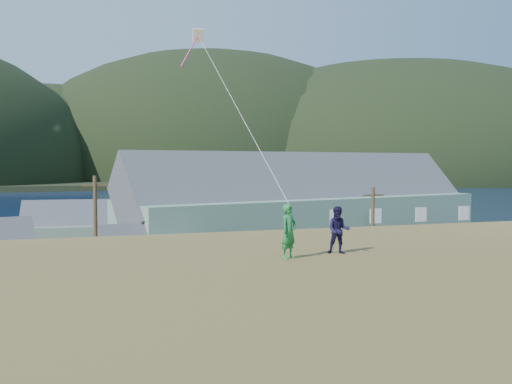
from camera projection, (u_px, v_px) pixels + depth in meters
ground at (179, 323)px, 35.66m from camera, size 900.00×900.00×0.00m
grass_strip at (185, 331)px, 33.76m from camera, size 110.00×8.00×0.10m
waterfront_lot at (147, 272)px, 51.86m from camera, size 72.00×36.00×0.12m
wharf at (78, 238)px, 71.96m from camera, size 26.00×14.00×0.90m
far_shore at (88, 177)px, 350.02m from camera, size 900.00×320.00×2.00m
far_hills at (157, 177)px, 312.39m from camera, size 760.00×265.00×143.00m
lodge at (305, 210)px, 58.05m from camera, size 39.47×19.36×13.38m
shed_white at (152, 260)px, 44.37m from camera, size 9.03×7.07×6.36m
shed_palegreen_far at (74, 230)px, 61.10m from camera, size 11.23×6.98×7.25m
utility_poles at (124, 249)px, 35.90m from camera, size 31.47×0.24×9.29m
parked_cars at (42, 262)px, 52.54m from camera, size 25.19×12.80×1.58m
kite_flyer_green at (289, 232)px, 16.77m from camera, size 0.70×0.64×1.61m
kite_flyer_navy at (339, 230)px, 17.69m from camera, size 0.88×0.81×1.48m
kite_rig at (198, 40)px, 24.35m from camera, size 1.05×4.74×11.27m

